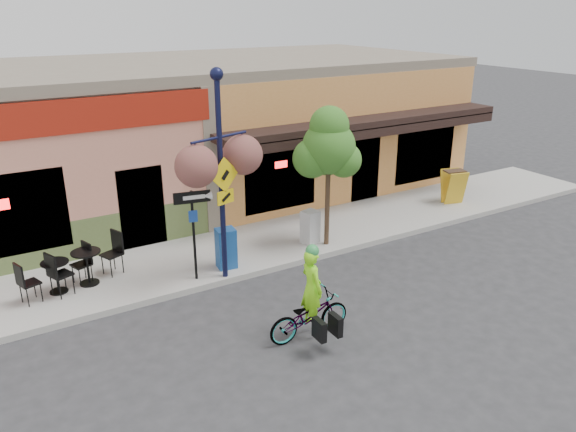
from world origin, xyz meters
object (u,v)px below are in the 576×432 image
object	(u,v)px
building	(189,129)
lamp_post	(221,178)
bicycle	(309,316)
cyclist_rider	(311,300)
street_tree	(328,177)
newspaper_box_blue	(226,248)
newspaper_box_grey	(310,227)
one_way_sign	(194,236)

from	to	relation	value
building	lamp_post	size ratio (longest dim) A/B	3.76
bicycle	cyclist_rider	distance (m)	0.35
building	bicycle	world-z (taller)	building
street_tree	cyclist_rider	bearing A→B (deg)	-128.84
bicycle	street_tree	size ratio (longest dim) A/B	0.47
bicycle	newspaper_box_blue	world-z (taller)	newspaper_box_blue
newspaper_box_blue	street_tree	size ratio (longest dim) A/B	0.27
building	street_tree	bearing A→B (deg)	-79.45
cyclist_rider	newspaper_box_grey	xyz separation A→B (m)	(2.36, 3.64, -0.21)
building	bicycle	bearing A→B (deg)	-98.83
street_tree	bicycle	bearing A→B (deg)	-129.36
building	one_way_sign	xyz separation A→B (m)	(-2.58, -6.61, -1.02)
building	one_way_sign	distance (m)	7.17
lamp_post	building	bearing A→B (deg)	57.81
newspaper_box_blue	lamp_post	bearing A→B (deg)	-112.34
one_way_sign	newspaper_box_blue	xyz separation A→B (m)	(0.88, 0.19, -0.58)
bicycle	street_tree	xyz separation A→B (m)	(2.74, 3.34, 1.57)
bicycle	one_way_sign	bearing A→B (deg)	19.41
newspaper_box_blue	street_tree	distance (m)	3.22
cyclist_rider	newspaper_box_blue	world-z (taller)	cyclist_rider
bicycle	one_way_sign	xyz separation A→B (m)	(-1.05, 3.23, 0.77)
one_way_sign	newspaper_box_blue	bearing A→B (deg)	23.46
bicycle	lamp_post	world-z (taller)	lamp_post
bicycle	newspaper_box_blue	size ratio (longest dim) A/B	1.75
newspaper_box_blue	newspaper_box_grey	bearing A→B (deg)	11.82
newspaper_box_blue	cyclist_rider	bearing A→B (deg)	-79.25
lamp_post	newspaper_box_grey	world-z (taller)	lamp_post
bicycle	cyclist_rider	world-z (taller)	cyclist_rider
cyclist_rider	one_way_sign	bearing A→B (deg)	20.21
cyclist_rider	newspaper_box_grey	world-z (taller)	cyclist_rider
building	cyclist_rider	xyz separation A→B (m)	(-1.48, -9.84, -1.45)
cyclist_rider	newspaper_box_blue	distance (m)	3.43
building	bicycle	distance (m)	10.12
lamp_post	one_way_sign	size ratio (longest dim) A/B	2.23
building	street_tree	size ratio (longest dim) A/B	4.85
bicycle	newspaper_box_grey	bearing A→B (deg)	-32.10
cyclist_rider	newspaper_box_grey	bearing A→B (deg)	-31.55
building	newspaper_box_blue	size ratio (longest dim) A/B	18.23
building	lamp_post	world-z (taller)	lamp_post
lamp_post	street_tree	bearing A→B (deg)	-10.04
cyclist_rider	newspaper_box_blue	size ratio (longest dim) A/B	1.61
street_tree	lamp_post	bearing A→B (deg)	-173.70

